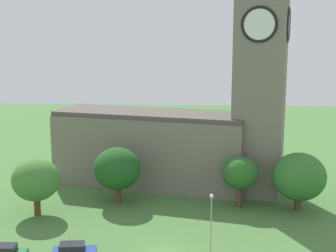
# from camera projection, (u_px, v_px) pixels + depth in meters

# --- Properties ---
(ground_plane) EXTENTS (200.00, 200.00, 0.00)m
(ground_plane) POSITION_uv_depth(u_px,v_px,m) (170.00, 207.00, 67.84)
(ground_plane) COLOR #477538
(church) EXTENTS (37.49, 17.61, 35.99)m
(church) POSITION_uv_depth(u_px,v_px,m) (187.00, 123.00, 75.09)
(church) COLOR slate
(church) RESTS_ON ground
(car_blue) EXTENTS (4.88, 2.66, 1.79)m
(car_blue) POSITION_uv_depth(u_px,v_px,m) (74.00, 251.00, 51.95)
(car_blue) COLOR #233D9E
(car_blue) RESTS_ON ground
(streetlamp_west_mid) EXTENTS (0.44, 0.44, 7.13)m
(streetlamp_west_mid) POSITION_uv_depth(u_px,v_px,m) (211.00, 215.00, 51.90)
(streetlamp_west_mid) COLOR #9EA0A5
(streetlamp_west_mid) RESTS_ON ground
(tree_by_tower) EXTENTS (7.27, 7.27, 8.09)m
(tree_by_tower) POSITION_uv_depth(u_px,v_px,m) (299.00, 177.00, 65.70)
(tree_by_tower) COLOR brown
(tree_by_tower) RESTS_ON ground
(tree_riverside_east) EXTENTS (6.35, 6.35, 7.77)m
(tree_riverside_east) POSITION_uv_depth(u_px,v_px,m) (36.00, 180.00, 64.07)
(tree_riverside_east) COLOR brown
(tree_riverside_east) RESTS_ON ground
(tree_churchyard) EXTENTS (5.07, 5.07, 7.32)m
(tree_churchyard) POSITION_uv_depth(u_px,v_px,m) (240.00, 173.00, 66.88)
(tree_churchyard) COLOR brown
(tree_churchyard) RESTS_ON ground
(tree_riverside_west) EXTENTS (6.70, 6.70, 8.12)m
(tree_riverside_west) POSITION_uv_depth(u_px,v_px,m) (117.00, 169.00, 68.66)
(tree_riverside_west) COLOR brown
(tree_riverside_west) RESTS_ON ground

